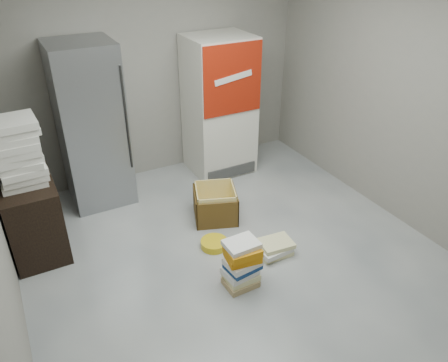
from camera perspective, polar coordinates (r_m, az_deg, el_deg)
ground at (r=4.32m, az=3.72°, el=-12.34°), size 5.00×5.00×0.00m
room_shell at (r=3.38m, az=4.73°, el=10.79°), size 4.04×5.04×2.82m
steel_fridge at (r=5.26m, az=-16.93°, el=6.89°), size 0.70×0.72×1.90m
coke_cooler at (r=5.77m, az=-0.61°, el=9.76°), size 0.80×0.73×1.80m
wood_shelf at (r=4.79m, az=-23.59°, el=-4.36°), size 0.50×0.80×0.80m
supply_box_stack at (r=4.45m, az=-25.36°, el=3.41°), size 0.45×0.44×0.65m
phonebook_stack_main at (r=4.08m, az=2.32°, el=-10.78°), size 0.34×0.29×0.49m
phonebook_stack_side at (r=4.55m, az=6.61°, el=-8.66°), size 0.38×0.29×0.15m
cardboard_box at (r=5.01m, az=-1.14°, el=-3.24°), size 0.61×0.61×0.38m
bucket_lid at (r=4.64m, az=-1.30°, el=-8.18°), size 0.35×0.35×0.08m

